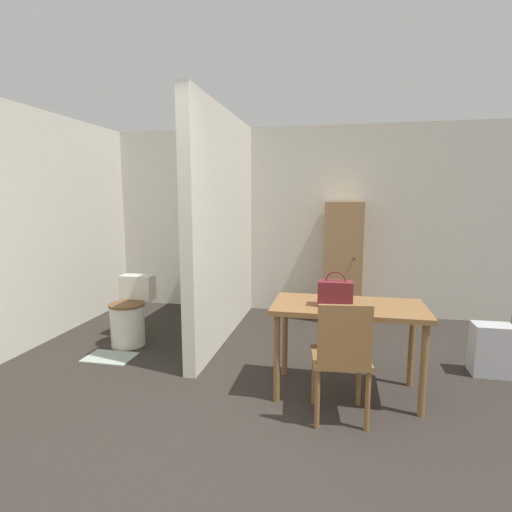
{
  "coord_description": "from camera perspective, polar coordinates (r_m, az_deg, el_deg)",
  "views": [
    {
      "loc": [
        0.71,
        -1.82,
        1.59
      ],
      "look_at": [
        0.03,
        1.5,
        1.08
      ],
      "focal_mm": 28.0,
      "sensor_mm": 36.0,
      "label": 1
    }
  ],
  "objects": [
    {
      "name": "dining_table",
      "position": [
        3.27,
        13.02,
        -8.36
      ],
      "size": [
        1.18,
        0.6,
        0.74
      ],
      "color": "brown",
      "rests_on": "ground_plane"
    },
    {
      "name": "wall_left",
      "position": [
        4.82,
        -29.65,
        3.41
      ],
      "size": [
        0.12,
        4.59,
        2.5
      ],
      "color": "beige",
      "rests_on": "ground_plane"
    },
    {
      "name": "ground_plane",
      "position": [
        2.52,
        -8.87,
        -30.64
      ],
      "size": [
        16.0,
        16.0,
        0.0
      ],
      "primitive_type": "plane",
      "color": "#2D2823"
    },
    {
      "name": "bath_mat",
      "position": [
        4.33,
        -20.16,
        -13.43
      ],
      "size": [
        0.47,
        0.32,
        0.01
      ],
      "color": "#99A899",
      "rests_on": "ground_plane"
    },
    {
      "name": "wooden_chair",
      "position": [
        2.92,
        12.13,
        -13.77
      ],
      "size": [
        0.44,
        0.44,
        0.88
      ],
      "rotation": [
        0.0,
        0.0,
        0.12
      ],
      "color": "brown",
      "rests_on": "ground_plane"
    },
    {
      "name": "space_heater",
      "position": [
        4.21,
        30.58,
        -11.45
      ],
      "size": [
        0.33,
        0.22,
        0.46
      ],
      "color": "#BCBCC1",
      "rests_on": "ground_plane"
    },
    {
      "name": "handbag",
      "position": [
        3.17,
        11.26,
        -5.21
      ],
      "size": [
        0.27,
        0.13,
        0.28
      ],
      "color": "maroon",
      "rests_on": "dining_table"
    },
    {
      "name": "wooden_cabinet",
      "position": [
        5.23,
        12.27,
        -0.75
      ],
      "size": [
        0.47,
        0.48,
        1.52
      ],
      "color": "#997047",
      "rests_on": "ground_plane"
    },
    {
      "name": "partition_wall",
      "position": [
        4.46,
        -4.63,
        4.17
      ],
      "size": [
        0.12,
        2.28,
        2.5
      ],
      "color": "beige",
      "rests_on": "ground_plane"
    },
    {
      "name": "toilet",
      "position": [
        4.58,
        -17.54,
        -8.05
      ],
      "size": [
        0.38,
        0.53,
        0.71
      ],
      "color": "silver",
      "rests_on": "ground_plane"
    },
    {
      "name": "wall_back",
      "position": [
        5.53,
        4.16,
        5.01
      ],
      "size": [
        5.8,
        0.12,
        2.5
      ],
      "color": "beige",
      "rests_on": "ground_plane"
    }
  ]
}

